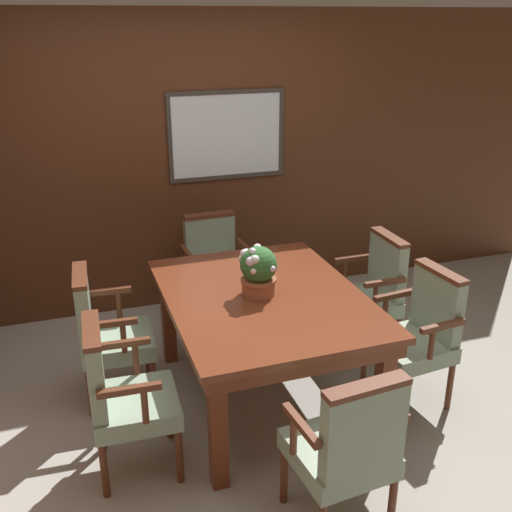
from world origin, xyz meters
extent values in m
plane|color=#A39E93|center=(0.00, 0.00, 0.00)|extent=(14.00, 14.00, 0.00)
cube|color=#4C2816|center=(0.00, 1.82, 1.23)|extent=(7.20, 0.06, 2.45)
cube|color=white|center=(0.39, 1.78, 1.46)|extent=(0.92, 0.01, 0.66)
cube|color=#38332D|center=(0.39, 1.78, 1.81)|extent=(0.99, 0.02, 0.04)
cube|color=#38332D|center=(0.39, 1.78, 1.11)|extent=(0.99, 0.02, 0.04)
cube|color=#38332D|center=(-0.09, 1.78, 1.46)|extent=(0.04, 0.02, 0.66)
cube|color=#38332D|center=(0.87, 1.78, 1.46)|extent=(0.03, 0.02, 0.66)
cube|color=maroon|center=(-0.35, -0.51, 0.36)|extent=(0.09, 0.09, 0.72)
cube|color=maroon|center=(0.63, -0.51, 0.36)|extent=(0.09, 0.09, 0.72)
cube|color=maroon|center=(-0.35, 0.84, 0.36)|extent=(0.09, 0.09, 0.72)
cube|color=maroon|center=(0.63, 0.84, 0.36)|extent=(0.09, 0.09, 0.72)
cube|color=maroon|center=(0.14, 0.17, 0.68)|extent=(1.13, 1.50, 0.09)
cube|color=maroon|center=(0.14, 0.17, 0.75)|extent=(1.19, 1.56, 0.04)
cylinder|color=#562B19|center=(0.81, 0.02, 0.17)|extent=(0.04, 0.04, 0.35)
cylinder|color=#562B19|center=(0.84, -0.37, 0.17)|extent=(0.04, 0.04, 0.35)
cylinder|color=#562B19|center=(1.20, 0.06, 0.17)|extent=(0.04, 0.04, 0.35)
cylinder|color=#562B19|center=(1.24, -0.33, 0.17)|extent=(0.04, 0.04, 0.35)
cube|color=gray|center=(1.02, -0.15, 0.40)|extent=(0.50, 0.49, 0.11)
cube|color=gray|center=(1.21, -0.14, 0.67)|extent=(0.12, 0.42, 0.43)
cube|color=#562B19|center=(1.21, -0.14, 0.90)|extent=(0.13, 0.42, 0.03)
cylinder|color=#562B19|center=(0.96, 0.07, 0.56)|extent=(0.04, 0.04, 0.21)
cube|color=#562B19|center=(1.03, 0.08, 0.66)|extent=(0.32, 0.07, 0.04)
cylinder|color=#562B19|center=(1.01, -0.39, 0.56)|extent=(0.04, 0.04, 0.21)
cube|color=#562B19|center=(1.08, -0.38, 0.66)|extent=(0.32, 0.07, 0.04)
cylinder|color=#562B19|center=(0.32, -0.70, 0.17)|extent=(0.04, 0.04, 0.35)
cylinder|color=#562B19|center=(-0.06, -0.73, 0.17)|extent=(0.04, 0.04, 0.35)
cylinder|color=#562B19|center=(0.36, -1.09, 0.17)|extent=(0.04, 0.04, 0.35)
cube|color=gray|center=(0.15, -0.91, 0.40)|extent=(0.49, 0.49, 0.11)
cube|color=gray|center=(0.16, -1.10, 0.67)|extent=(0.42, 0.12, 0.43)
cube|color=#562B19|center=(0.16, -1.10, 0.90)|extent=(0.42, 0.12, 0.03)
cylinder|color=#562B19|center=(0.38, -0.86, 0.56)|extent=(0.04, 0.04, 0.21)
cube|color=#562B19|center=(0.38, -0.93, 0.66)|extent=(0.06, 0.32, 0.04)
cylinder|color=#562B19|center=(-0.09, -0.90, 0.56)|extent=(0.04, 0.04, 0.21)
cube|color=#562B19|center=(-0.08, -0.97, 0.66)|extent=(0.06, 0.32, 0.04)
cylinder|color=#562B19|center=(0.84, 0.71, 0.17)|extent=(0.04, 0.04, 0.35)
cylinder|color=#562B19|center=(0.84, 0.32, 0.17)|extent=(0.04, 0.04, 0.35)
cylinder|color=#562B19|center=(1.24, 0.71, 0.17)|extent=(0.04, 0.04, 0.35)
cylinder|color=#562B19|center=(1.24, 0.32, 0.17)|extent=(0.04, 0.04, 0.35)
cube|color=gray|center=(1.04, 0.51, 0.40)|extent=(0.46, 0.45, 0.11)
cube|color=gray|center=(1.23, 0.52, 0.67)|extent=(0.08, 0.41, 0.43)
cube|color=#562B19|center=(1.23, 0.52, 0.90)|extent=(0.09, 0.41, 0.03)
cylinder|color=#562B19|center=(1.01, 0.75, 0.56)|extent=(0.04, 0.04, 0.21)
cube|color=#562B19|center=(1.08, 0.75, 0.66)|extent=(0.32, 0.04, 0.04)
cylinder|color=#562B19|center=(1.01, 0.28, 0.56)|extent=(0.04, 0.04, 0.21)
cube|color=#562B19|center=(1.08, 0.28, 0.66)|extent=(0.32, 0.04, 0.04)
cylinder|color=#562B19|center=(-0.05, 1.04, 0.17)|extent=(0.04, 0.04, 0.35)
cylinder|color=#562B19|center=(0.33, 1.06, 0.17)|extent=(0.04, 0.04, 0.35)
cylinder|color=#562B19|center=(-0.07, 1.44, 0.17)|extent=(0.04, 0.04, 0.35)
cylinder|color=#562B19|center=(0.32, 1.45, 0.17)|extent=(0.04, 0.04, 0.35)
cube|color=gray|center=(0.13, 1.25, 0.40)|extent=(0.47, 0.47, 0.11)
cube|color=gray|center=(0.12, 1.44, 0.67)|extent=(0.42, 0.10, 0.43)
cube|color=#562B19|center=(0.12, 1.44, 0.90)|extent=(0.42, 0.10, 0.03)
cylinder|color=#562B19|center=(-0.10, 1.21, 0.56)|extent=(0.04, 0.04, 0.21)
cube|color=#562B19|center=(-0.10, 1.27, 0.66)|extent=(0.05, 0.32, 0.04)
cylinder|color=#562B19|center=(0.37, 1.22, 0.56)|extent=(0.04, 0.04, 0.21)
cube|color=#562B19|center=(0.36, 1.29, 0.66)|extent=(0.05, 0.32, 0.04)
cylinder|color=#562B19|center=(-0.56, 0.31, 0.17)|extent=(0.04, 0.04, 0.35)
cylinder|color=#562B19|center=(-0.54, 0.70, 0.17)|extent=(0.04, 0.04, 0.35)
cylinder|color=#562B19|center=(-0.95, 0.34, 0.17)|extent=(0.04, 0.04, 0.35)
cylinder|color=#562B19|center=(-0.93, 0.73, 0.17)|extent=(0.04, 0.04, 0.35)
cube|color=gray|center=(-0.74, 0.52, 0.40)|extent=(0.48, 0.48, 0.11)
cube|color=gray|center=(-0.93, 0.53, 0.67)|extent=(0.10, 0.42, 0.43)
cube|color=#562B19|center=(-0.93, 0.53, 0.90)|extent=(0.11, 0.42, 0.03)
cylinder|color=#562B19|center=(-0.72, 0.28, 0.56)|extent=(0.04, 0.04, 0.21)
cube|color=#562B19|center=(-0.79, 0.29, 0.66)|extent=(0.32, 0.06, 0.04)
cylinder|color=#562B19|center=(-0.70, 0.75, 0.56)|extent=(0.04, 0.04, 0.21)
cube|color=#562B19|center=(-0.76, 0.75, 0.66)|extent=(0.32, 0.06, 0.04)
cylinder|color=#562B19|center=(-0.55, -0.41, 0.17)|extent=(0.04, 0.04, 0.35)
cylinder|color=#562B19|center=(-0.53, -0.03, 0.17)|extent=(0.04, 0.04, 0.35)
cylinder|color=#562B19|center=(-0.94, -0.40, 0.17)|extent=(0.04, 0.04, 0.35)
cylinder|color=#562B19|center=(-0.92, -0.01, 0.17)|extent=(0.04, 0.04, 0.35)
cube|color=gray|center=(-0.73, -0.21, 0.40)|extent=(0.48, 0.47, 0.11)
cube|color=gray|center=(-0.92, -0.20, 0.67)|extent=(0.10, 0.42, 0.43)
cube|color=#562B19|center=(-0.92, -0.20, 0.90)|extent=(0.11, 0.42, 0.03)
cylinder|color=#562B19|center=(-0.71, -0.45, 0.56)|extent=(0.04, 0.04, 0.21)
cube|color=#562B19|center=(-0.78, -0.44, 0.66)|extent=(0.32, 0.05, 0.04)
cylinder|color=#562B19|center=(-0.69, 0.02, 0.56)|extent=(0.04, 0.04, 0.21)
cube|color=#562B19|center=(-0.76, 0.02, 0.66)|extent=(0.32, 0.05, 0.04)
cylinder|color=#9E5638|center=(0.11, 0.18, 0.82)|extent=(0.21, 0.21, 0.11)
cylinder|color=#9E5638|center=(0.11, 0.18, 0.87)|extent=(0.22, 0.22, 0.02)
sphere|color=#2D602D|center=(0.11, 0.18, 0.97)|extent=(0.23, 0.23, 0.23)
sphere|color=silver|center=(0.07, 0.16, 1.07)|extent=(0.04, 0.04, 0.04)
sphere|color=silver|center=(0.16, 0.27, 1.01)|extent=(0.05, 0.05, 0.05)
sphere|color=silver|center=(0.05, 0.09, 0.97)|extent=(0.04, 0.04, 0.04)
sphere|color=silver|center=(0.03, 0.26, 0.99)|extent=(0.06, 0.06, 0.06)
sphere|color=silver|center=(0.04, 0.12, 1.02)|extent=(0.06, 0.06, 0.06)
sphere|color=silver|center=(0.13, 0.25, 1.05)|extent=(0.05, 0.05, 0.05)
sphere|color=silver|center=(0.06, 0.26, 1.02)|extent=(0.05, 0.05, 0.05)
sphere|color=silver|center=(0.06, 0.11, 1.03)|extent=(0.06, 0.06, 0.06)
sphere|color=silver|center=(0.04, 0.24, 1.03)|extent=(0.06, 0.06, 0.06)
sphere|color=silver|center=(0.17, 0.09, 0.97)|extent=(0.04, 0.04, 0.04)
camera|label=1|loc=(-0.99, -3.00, 2.38)|focal=42.00mm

